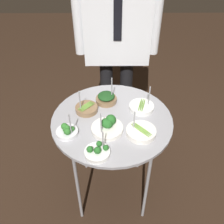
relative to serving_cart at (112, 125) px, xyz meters
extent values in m
plane|color=black|center=(0.00, 0.00, -0.67)|extent=(8.00, 8.00, 0.00)
cylinder|color=#939399|center=(0.00, 0.00, 0.04)|extent=(0.70, 0.70, 0.02)
cylinder|color=gray|center=(0.21, -0.21, -0.32)|extent=(0.02, 0.02, 0.70)
cylinder|color=gray|center=(-0.21, -0.21, -0.32)|extent=(0.02, 0.02, 0.70)
cylinder|color=gray|center=(0.21, 0.21, -0.32)|extent=(0.02, 0.02, 0.70)
cylinder|color=gray|center=(-0.21, 0.21, -0.32)|extent=(0.02, 0.02, 0.70)
cylinder|color=silver|center=(0.16, -0.13, 0.06)|extent=(0.16, 0.16, 0.03)
ellipsoid|color=#7AA847|center=(0.16, -0.12, 0.08)|extent=(0.10, 0.11, 0.01)
ellipsoid|color=#7AA847|center=(0.16, -0.13, 0.08)|extent=(0.10, 0.11, 0.01)
ellipsoid|color=#7AA847|center=(0.15, -0.13, 0.08)|extent=(0.10, 0.11, 0.01)
cylinder|color=#939399|center=(0.12, -0.11, 0.12)|extent=(0.01, 0.01, 0.14)
cylinder|color=silver|center=(-0.03, -0.10, 0.06)|extent=(0.17, 0.17, 0.02)
sphere|color=#236023|center=(-0.02, -0.10, 0.10)|extent=(0.05, 0.05, 0.05)
sphere|color=#236023|center=(-0.01, -0.07, 0.10)|extent=(0.06, 0.06, 0.06)
sphere|color=#236023|center=(-0.03, -0.09, 0.10)|extent=(0.05, 0.05, 0.05)
sphere|color=#236023|center=(-0.03, -0.10, 0.10)|extent=(0.05, 0.05, 0.05)
sphere|color=#236023|center=(-0.03, -0.10, 0.09)|extent=(0.04, 0.04, 0.04)
cylinder|color=#939399|center=(-0.06, -0.14, 0.13)|extent=(0.01, 0.01, 0.16)
cylinder|color=brown|center=(-0.15, 0.07, 0.06)|extent=(0.13, 0.13, 0.03)
ellipsoid|color=olive|center=(-0.14, 0.06, 0.08)|extent=(0.08, 0.09, 0.01)
ellipsoid|color=olive|center=(-0.15, 0.07, 0.08)|extent=(0.08, 0.09, 0.01)
ellipsoid|color=olive|center=(-0.16, 0.08, 0.08)|extent=(0.08, 0.09, 0.01)
ellipsoid|color=olive|center=(-0.16, 0.08, 0.08)|extent=(0.08, 0.09, 0.01)
cylinder|color=#939399|center=(-0.18, 0.06, 0.13)|extent=(0.01, 0.01, 0.15)
cylinder|color=brown|center=(-0.03, 0.16, 0.06)|extent=(0.13, 0.13, 0.03)
ellipsoid|color=#194219|center=(-0.03, 0.16, 0.09)|extent=(0.11, 0.11, 0.03)
cylinder|color=#939399|center=(0.00, 0.16, 0.14)|extent=(0.01, 0.01, 0.17)
cylinder|color=silver|center=(-0.24, -0.12, 0.06)|extent=(0.12, 0.12, 0.02)
sphere|color=#2D7028|center=(-0.21, -0.12, 0.09)|extent=(0.03, 0.03, 0.03)
sphere|color=#2D7028|center=(-0.24, -0.12, 0.09)|extent=(0.03, 0.03, 0.03)
sphere|color=#2D7028|center=(-0.26, -0.11, 0.09)|extent=(0.04, 0.04, 0.04)
sphere|color=#2D7028|center=(-0.25, -0.13, 0.09)|extent=(0.03, 0.03, 0.03)
sphere|color=#2D7028|center=(-0.24, -0.15, 0.09)|extent=(0.04, 0.04, 0.04)
cylinder|color=#939399|center=(-0.22, -0.14, 0.13)|extent=(0.01, 0.01, 0.15)
cylinder|color=white|center=(0.18, 0.09, 0.06)|extent=(0.15, 0.15, 0.03)
ellipsoid|color=olive|center=(0.19, 0.09, 0.08)|extent=(0.04, 0.12, 0.01)
ellipsoid|color=olive|center=(0.18, 0.09, 0.08)|extent=(0.04, 0.12, 0.01)
ellipsoid|color=olive|center=(0.17, 0.09, 0.08)|extent=(0.04, 0.12, 0.01)
cylinder|color=#939399|center=(0.22, 0.09, 0.13)|extent=(0.01, 0.01, 0.16)
cylinder|color=white|center=(-0.08, -0.27, 0.06)|extent=(0.13, 0.13, 0.03)
sphere|color=#236023|center=(-0.03, -0.26, 0.09)|extent=(0.03, 0.03, 0.03)
sphere|color=#236023|center=(-0.07, -0.23, 0.09)|extent=(0.03, 0.03, 0.03)
sphere|color=#236023|center=(-0.11, -0.27, 0.09)|extent=(0.03, 0.03, 0.03)
sphere|color=#236023|center=(-0.07, -0.28, 0.09)|extent=(0.04, 0.04, 0.04)
cylinder|color=#939399|center=(-0.05, -0.25, 0.12)|extent=(0.01, 0.01, 0.14)
cylinder|color=black|center=(-0.04, 0.58, -0.27)|extent=(0.10, 0.10, 0.80)
cylinder|color=black|center=(0.12, 0.58, -0.27)|extent=(0.10, 0.10, 0.80)
cube|color=silver|center=(0.04, 0.58, 0.43)|extent=(0.45, 0.22, 0.60)
cube|color=black|center=(0.04, 0.47, 0.50)|extent=(0.05, 0.01, 0.36)
cylinder|color=silver|center=(-0.22, 0.58, 0.45)|extent=(0.07, 0.07, 0.55)
cylinder|color=silver|center=(0.30, 0.58, 0.45)|extent=(0.07, 0.07, 0.55)
camera|label=1|loc=(-0.01, -1.09, 1.01)|focal=40.00mm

